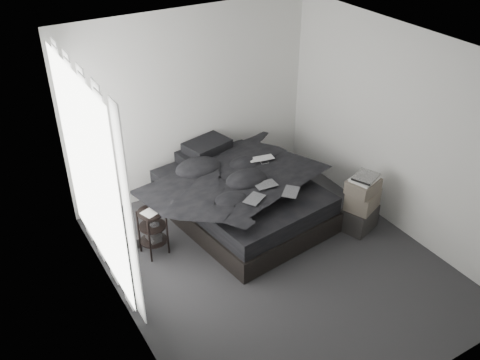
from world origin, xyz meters
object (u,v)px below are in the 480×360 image
bed (242,207)px  side_stand (153,233)px  laptop (263,156)px  box_lower (359,218)px

bed → side_stand: size_ratio=3.56×
bed → laptop: 0.75m
laptop → box_lower: (0.79, -1.11, -0.62)m
bed → laptop: bearing=7.5°
side_stand → bed: bearing=4.2°
bed → box_lower: box_lower is taller
bed → laptop: laptop is taller
laptop → side_stand: bearing=-162.5°
box_lower → bed: bearing=139.6°
bed → laptop: (0.39, 0.10, 0.64)m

